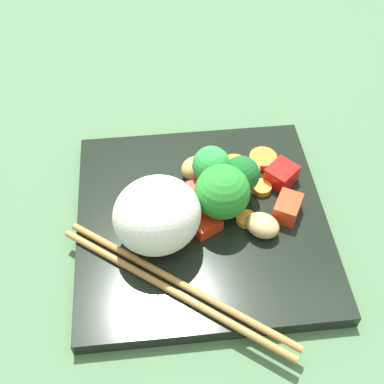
{
  "coord_description": "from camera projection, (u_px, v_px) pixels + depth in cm",
  "views": [
    {
      "loc": [
        31.43,
        -4.66,
        43.22
      ],
      "look_at": [
        -1.76,
        -0.81,
        3.64
      ],
      "focal_mm": 47.41,
      "sensor_mm": 36.0,
      "label": 1
    }
  ],
  "objects": [
    {
      "name": "ground_plane",
      "position": [
        201.0,
        232.0,
        0.54
      ],
      "size": [
        110.0,
        110.0,
        2.0
      ],
      "primitive_type": "cube",
      "color": "#466B45"
    },
    {
      "name": "square_plate",
      "position": [
        202.0,
        222.0,
        0.53
      ],
      "size": [
        25.86,
        25.86,
        1.64
      ],
      "primitive_type": "cube",
      "rotation": [
        0.0,
        0.0,
        -0.01
      ],
      "color": "black",
      "rests_on": "ground_plane"
    },
    {
      "name": "rice_mound",
      "position": [
        157.0,
        215.0,
        0.48
      ],
      "size": [
        9.51,
        10.04,
        7.62
      ],
      "primitive_type": "ellipsoid",
      "rotation": [
        0.0,
        0.0,
        1.82
      ],
      "color": "white",
      "rests_on": "square_plate"
    },
    {
      "name": "broccoli_floret_0",
      "position": [
        241.0,
        175.0,
        0.52
      ],
      "size": [
        3.86,
        3.86,
        5.16
      ],
      "color": "#5D9C41",
      "rests_on": "square_plate"
    },
    {
      "name": "broccoli_floret_1",
      "position": [
        211.0,
        166.0,
        0.52
      ],
      "size": [
        3.96,
        3.96,
        5.74
      ],
      "color": "#76B15C",
      "rests_on": "square_plate"
    },
    {
      "name": "broccoli_floret_2",
      "position": [
        222.0,
        191.0,
        0.5
      ],
      "size": [
        5.53,
        5.53,
        6.55
      ],
      "color": "#6FAA55",
      "rests_on": "square_plate"
    },
    {
      "name": "carrot_slice_0",
      "position": [
        246.0,
        219.0,
        0.52
      ],
      "size": [
        2.2,
        2.2,
        0.57
      ],
      "primitive_type": "cylinder",
      "rotation": [
        0.0,
        0.0,
        1.62
      ],
      "color": "orange",
      "rests_on": "square_plate"
    },
    {
      "name": "carrot_slice_1",
      "position": [
        234.0,
        165.0,
        0.57
      ],
      "size": [
        3.01,
        3.01,
        0.65
      ],
      "primitive_type": "cylinder",
      "rotation": [
        0.0,
        0.0,
        6.25
      ],
      "color": "orange",
      "rests_on": "square_plate"
    },
    {
      "name": "carrot_slice_2",
      "position": [
        263.0,
        159.0,
        0.57
      ],
      "size": [
        3.63,
        3.63,
        0.79
      ],
      "primitive_type": "cylinder",
      "rotation": [
        0.0,
        0.0,
        0.19
      ],
      "color": "orange",
      "rests_on": "square_plate"
    },
    {
      "name": "carrot_slice_3",
      "position": [
        262.0,
        188.0,
        0.54
      ],
      "size": [
        2.58,
        2.58,
        0.71
      ],
      "primitive_type": "cylinder",
      "rotation": [
        0.0,
        0.0,
        4.47
      ],
      "color": "orange",
      "rests_on": "square_plate"
    },
    {
      "name": "pepper_chunk_0",
      "position": [
        210.0,
        164.0,
        0.56
      ],
      "size": [
        3.42,
        3.28,
        1.36
      ],
      "primitive_type": "cube",
      "rotation": [
        0.0,
        0.0,
        0.64
      ],
      "color": "red",
      "rests_on": "square_plate"
    },
    {
      "name": "pepper_chunk_1",
      "position": [
        281.0,
        175.0,
        0.55
      ],
      "size": [
        4.01,
        4.04,
        2.07
      ],
      "primitive_type": "cube",
      "rotation": [
        0.0,
        0.0,
        5.43
      ],
      "color": "red",
      "rests_on": "square_plate"
    },
    {
      "name": "pepper_chunk_2",
      "position": [
        288.0,
        208.0,
        0.52
      ],
      "size": [
        3.9,
        3.59,
        2.09
      ],
      "primitive_type": "cube",
      "rotation": [
        0.0,
        0.0,
        2.62
      ],
      "color": "red",
      "rests_on": "square_plate"
    },
    {
      "name": "pepper_chunk_3",
      "position": [
        196.0,
        195.0,
        0.53
      ],
      "size": [
        2.6,
        2.64,
        2.36
      ],
      "primitive_type": "cube",
      "rotation": [
        0.0,
        0.0,
        3.24
      ],
      "color": "red",
      "rests_on": "square_plate"
    },
    {
      "name": "pepper_chunk_4",
      "position": [
        207.0,
        221.0,
        0.51
      ],
      "size": [
        4.02,
        3.91,
        1.37
      ],
      "primitive_type": "cube",
      "rotation": [
        0.0,
        0.0,
        0.49
      ],
      "color": "red",
      "rests_on": "square_plate"
    },
    {
      "name": "chicken_piece_0",
      "position": [
        251.0,
        170.0,
        0.55
      ],
      "size": [
        3.28,
        2.61,
        1.84
      ],
      "primitive_type": "ellipsoid",
      "rotation": [
        0.0,
        0.0,
        2.96
      ],
      "color": "tan",
      "rests_on": "square_plate"
    },
    {
      "name": "chicken_piece_1",
      "position": [
        262.0,
        225.0,
        0.5
      ],
      "size": [
        4.31,
        4.45,
        2.12
      ],
      "primitive_type": "ellipsoid",
      "rotation": [
        0.0,
        0.0,
        0.93
      ],
      "color": "tan",
      "rests_on": "square_plate"
    },
    {
      "name": "chicken_piece_2",
      "position": [
        194.0,
        168.0,
        0.55
      ],
      "size": [
        3.92,
        4.13,
        2.4
      ],
      "primitive_type": "ellipsoid",
      "rotation": [
        0.0,
        0.0,
        2.05
      ],
      "color": "tan",
      "rests_on": "square_plate"
    },
    {
      "name": "chopstick_pair",
      "position": [
        175.0,
        287.0,
        0.47
      ],
      "size": [
        16.7,
        20.68,
        0.68
      ],
      "rotation": [
        0.0,
        0.0,
        7.19
      ],
      "color": "#A4773C",
      "rests_on": "square_plate"
    }
  ]
}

